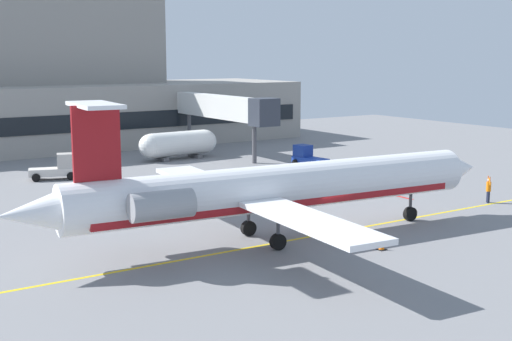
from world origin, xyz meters
The scene contains 10 objects.
ground centered at (0.00, 0.00, -0.05)m, with size 120.00×120.00×0.11m.
terminal_building centered at (-4.56, 49.19, 6.52)m, with size 65.34×17.40×17.27m.
jet_bridge_west centered at (11.19, 30.41, 5.07)m, with size 2.40×17.75×6.46m.
regional_jet centered at (-3.67, 0.33, 3.05)m, with size 30.56×22.40×8.21m.
baggage_tug centered at (-7.67, 26.76, 0.99)m, with size 4.31×2.71×2.20m.
belt_loader centered at (14.14, 20.21, 0.93)m, with size 2.10×3.86×2.06m.
fuel_tank centered at (6.24, 31.53, 1.57)m, with size 8.84×2.94×2.83m.
marshaller centered at (15.12, 0.28, 0.99)m, with size 0.55×0.73×1.94m.
safety_cone_alpha centered at (0.21, -4.43, 0.25)m, with size 0.47×0.47×0.55m.
safety_cone_bravo centered at (-0.36, 1.52, 0.25)m, with size 0.47×0.47×0.55m.
Camera 1 is at (-25.54, -30.98, 10.49)m, focal length 48.32 mm.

